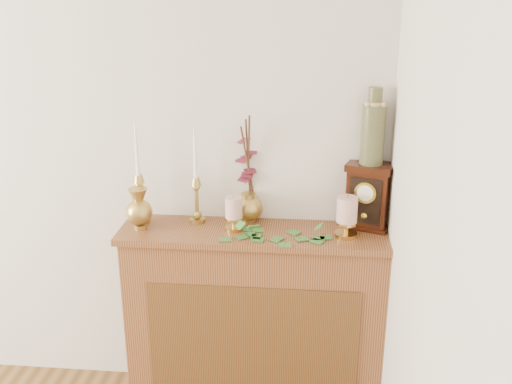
# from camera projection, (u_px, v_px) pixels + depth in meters

# --- Properties ---
(console_shelf) EXTENTS (1.24, 0.34, 0.93)m
(console_shelf) POSITION_uv_depth(u_px,v_px,m) (255.00, 324.00, 2.88)
(console_shelf) COLOR brown
(console_shelf) RESTS_ON ground
(candlestick_left) EXTENTS (0.08, 0.08, 0.48)m
(candlestick_left) POSITION_uv_depth(u_px,v_px,m) (140.00, 191.00, 2.76)
(candlestick_left) COLOR tan
(candlestick_left) RESTS_ON console_shelf
(candlestick_center) EXTENTS (0.07, 0.07, 0.45)m
(candlestick_center) POSITION_uv_depth(u_px,v_px,m) (196.00, 193.00, 2.76)
(candlestick_center) COLOR tan
(candlestick_center) RESTS_ON console_shelf
(bud_vase) EXTENTS (0.12, 0.12, 0.19)m
(bud_vase) POSITION_uv_depth(u_px,v_px,m) (139.00, 209.00, 2.70)
(bud_vase) COLOR tan
(bud_vase) RESTS_ON console_shelf
(ginger_jar) EXTENTS (0.21, 0.22, 0.52)m
(ginger_jar) POSITION_uv_depth(u_px,v_px,m) (247.00, 171.00, 2.78)
(ginger_jar) COLOR tan
(ginger_jar) RESTS_ON console_shelf
(pillar_candle_left) EXTENTS (0.09, 0.09, 0.17)m
(pillar_candle_left) POSITION_uv_depth(u_px,v_px,m) (234.00, 212.00, 2.70)
(pillar_candle_left) COLOR gold
(pillar_candle_left) RESTS_ON console_shelf
(pillar_candle_right) EXTENTS (0.10, 0.10, 0.20)m
(pillar_candle_right) POSITION_uv_depth(u_px,v_px,m) (347.00, 215.00, 2.62)
(pillar_candle_right) COLOR gold
(pillar_candle_right) RESTS_ON console_shelf
(ivy_garland) EXTENTS (0.45, 0.22, 0.09)m
(ivy_garland) POSITION_uv_depth(u_px,v_px,m) (274.00, 236.00, 2.63)
(ivy_garland) COLOR #306A28
(ivy_garland) RESTS_ON console_shelf
(mantel_clock) EXTENTS (0.24, 0.20, 0.30)m
(mantel_clock) POSITION_uv_depth(u_px,v_px,m) (368.00, 196.00, 2.71)
(mantel_clock) COLOR #32130A
(mantel_clock) RESTS_ON console_shelf
(ceramic_vase) EXTENTS (0.11, 0.11, 0.34)m
(ceramic_vase) POSITION_uv_depth(u_px,v_px,m) (373.00, 130.00, 2.61)
(ceramic_vase) COLOR #1C3828
(ceramic_vase) RESTS_ON mantel_clock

